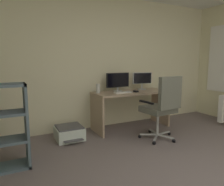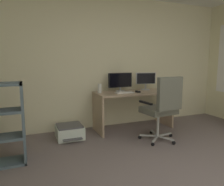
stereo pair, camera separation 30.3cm
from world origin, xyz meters
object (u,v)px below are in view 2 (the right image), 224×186
object	(u,v)px
keyboard	(124,93)
printer	(70,132)
office_chair	(163,106)
monitor_main	(120,81)
monitor_secondary	(146,80)
desktop_speaker	(100,88)
desk	(134,101)
computer_mouse	(138,92)

from	to	relation	value
keyboard	printer	xyz separation A→B (m)	(-1.02, 0.04, -0.63)
keyboard	office_chair	xyz separation A→B (m)	(0.35, -0.71, -0.14)
monitor_main	keyboard	world-z (taller)	monitor_main
monitor_secondary	desktop_speaker	bearing A→B (deg)	-177.31
keyboard	printer	world-z (taller)	keyboard
desktop_speaker	office_chair	size ratio (longest dim) A/B	0.16
printer	monitor_main	bearing A→B (deg)	10.98
desk	monitor_secondary	distance (m)	0.55
desk	office_chair	distance (m)	0.82
computer_mouse	office_chair	distance (m)	0.71
monitor_secondary	desktop_speaker	world-z (taller)	monitor_secondary
desktop_speaker	printer	bearing A→B (deg)	-165.56
keyboard	computer_mouse	size ratio (longest dim) A/B	3.40
monitor_main	desktop_speaker	xyz separation A→B (m)	(-0.44, -0.05, -0.12)
computer_mouse	desktop_speaker	world-z (taller)	desktop_speaker
monitor_main	monitor_secondary	distance (m)	0.57
computer_mouse	printer	distance (m)	1.45
desktop_speaker	office_chair	xyz separation A→B (m)	(0.77, -0.90, -0.21)
keyboard	printer	distance (m)	1.20
desk	monitor_secondary	bearing A→B (deg)	21.91
monitor_main	office_chair	distance (m)	1.06
desk	monitor_secondary	world-z (taller)	monitor_secondary
office_chair	printer	xyz separation A→B (m)	(-1.37, 0.75, -0.50)
monitor_secondary	office_chair	xyz separation A→B (m)	(-0.25, -0.95, -0.34)
keyboard	desktop_speaker	size ratio (longest dim) A/B	2.00
desk	office_chair	xyz separation A→B (m)	(0.10, -0.81, 0.07)
monitor_main	computer_mouse	bearing A→B (deg)	-47.12
monitor_main	monitor_secondary	xyz separation A→B (m)	(0.57, 0.00, 0.01)
monitor_main	office_chair	xyz separation A→B (m)	(0.32, -0.95, -0.33)
keyboard	desktop_speaker	world-z (taller)	desktop_speaker
office_chair	monitor_secondary	bearing A→B (deg)	75.24
computer_mouse	printer	bearing A→B (deg)	172.15
monitor_secondary	keyboard	bearing A→B (deg)	-157.61
keyboard	desktop_speaker	xyz separation A→B (m)	(-0.42, 0.20, 0.07)
computer_mouse	desktop_speaker	distance (m)	0.73
keyboard	office_chair	world-z (taller)	office_chair
keyboard	printer	size ratio (longest dim) A/B	0.65
keyboard	computer_mouse	xyz separation A→B (m)	(0.27, -0.02, 0.01)
desk	keyboard	bearing A→B (deg)	-156.95
printer	office_chair	bearing A→B (deg)	-28.65
monitor_secondary	office_chair	distance (m)	1.04
desk	keyboard	world-z (taller)	keyboard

